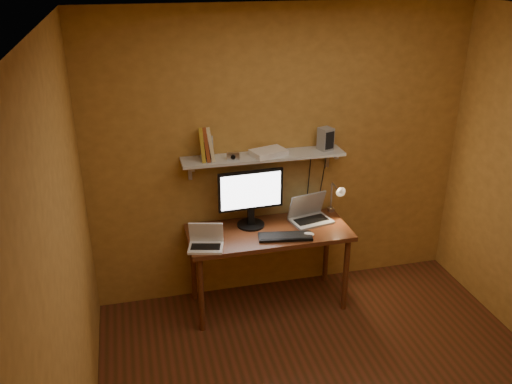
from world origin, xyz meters
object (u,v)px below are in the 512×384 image
object	(u,v)px
laptop	(309,213)
shelf_camera	(233,156)
speaker_right	(326,139)
netbook	(206,241)
keyboard	(285,237)
desk	(269,239)
router	(269,152)
monitor	(251,196)
desk_lamp	(336,195)
wall_shelf	(264,157)
speaker_left	(207,149)
mouse	(309,234)

from	to	relation	value
laptop	shelf_camera	world-z (taller)	shelf_camera
speaker_right	netbook	bearing A→B (deg)	178.95
keyboard	laptop	bearing A→B (deg)	51.48
desk	router	xyz separation A→B (m)	(0.04, 0.18, 0.73)
monitor	router	bearing A→B (deg)	14.00
desk_lamp	router	world-z (taller)	router
desk_lamp	desk	bearing A→B (deg)	-169.19
wall_shelf	keyboard	xyz separation A→B (m)	(0.10, -0.36, -0.60)
desk_lamp	monitor	bearing A→B (deg)	179.88
keyboard	netbook	bearing A→B (deg)	-170.95
wall_shelf	router	size ratio (longest dim) A/B	4.86
laptop	wall_shelf	bearing A→B (deg)	155.63
monitor	speaker_left	distance (m)	0.56
laptop	speaker_right	xyz separation A→B (m)	(0.15, 0.09, 0.66)
speaker_left	monitor	bearing A→B (deg)	-2.22
wall_shelf	speaker_right	world-z (taller)	speaker_right
monitor	mouse	distance (m)	0.59
desk	netbook	size ratio (longest dim) A/B	4.41
keyboard	speaker_left	distance (m)	0.98
desk_lamp	speaker_right	distance (m)	0.53
monitor	shelf_camera	bearing A→B (deg)	174.08
monitor	shelf_camera	world-z (taller)	shelf_camera
speaker_left	shelf_camera	world-z (taller)	speaker_left
desk	mouse	world-z (taller)	mouse
mouse	speaker_left	xyz separation A→B (m)	(-0.78, 0.37, 0.70)
speaker_left	router	bearing A→B (deg)	6.75
mouse	speaker_left	distance (m)	1.12
speaker_right	shelf_camera	bearing A→B (deg)	165.81
keyboard	wall_shelf	bearing A→B (deg)	115.36
desk	router	distance (m)	0.76
wall_shelf	router	xyz separation A→B (m)	(0.04, -0.02, 0.04)
monitor	speaker_right	size ratio (longest dim) A/B	2.91
desk	speaker_right	xyz separation A→B (m)	(0.56, 0.20, 0.81)
netbook	speaker_right	bearing A→B (deg)	31.61
router	wall_shelf	bearing A→B (deg)	158.16
netbook	keyboard	size ratio (longest dim) A/B	0.71
desk_lamp	shelf_camera	bearing A→B (deg)	179.37
speaker_left	speaker_right	size ratio (longest dim) A/B	0.96
wall_shelf	speaker_left	size ratio (longest dim) A/B	7.42
wall_shelf	monitor	distance (m)	0.35
desk	router	bearing A→B (deg)	77.24
netbook	router	size ratio (longest dim) A/B	1.10
wall_shelf	mouse	xyz separation A→B (m)	(0.30, -0.37, -0.59)
desk	wall_shelf	size ratio (longest dim) A/B	1.00
desk	wall_shelf	world-z (taller)	wall_shelf
keyboard	mouse	distance (m)	0.20
desk	speaker_left	bearing A→B (deg)	157.81
monitor	keyboard	distance (m)	0.46
laptop	netbook	distance (m)	1.01
speaker_right	shelf_camera	distance (m)	0.83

